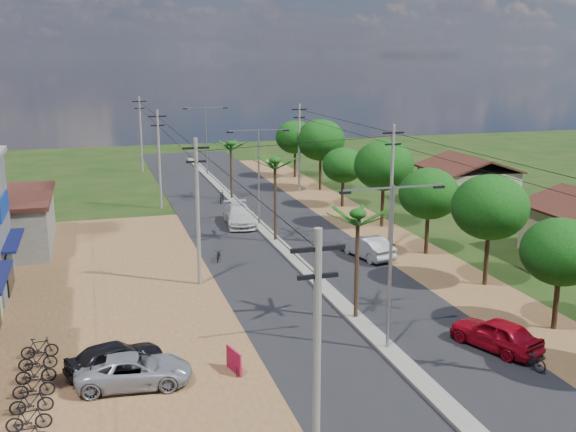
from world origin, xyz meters
The scene contains 35 objects.
ground centered at (0.00, 0.00, 0.00)m, with size 160.00×160.00×0.00m, color black.
road centered at (0.00, 15.00, 0.02)m, with size 12.00×110.00×0.04m, color black.
median centered at (0.00, 18.00, 0.09)m, with size 1.00×90.00×0.18m, color #605E56.
dirt_lot_west centered at (-15.00, 8.00, 0.02)m, with size 18.00×46.00×0.04m, color brown.
dirt_shoulder_east centered at (8.50, 15.00, 0.01)m, with size 5.00×90.00×0.03m, color brown.
house_east_far centered at (21.00, 28.00, 2.39)m, with size 7.60×7.50×4.60m.
tree_east_b centered at (9.30, 0.00, 4.11)m, with size 4.00×4.00×5.83m.
tree_east_c centered at (9.70, 7.00, 4.86)m, with size 4.60×4.60×6.83m.
tree_east_d centered at (9.40, 14.00, 4.34)m, with size 4.20×4.20×6.13m.
tree_east_e centered at (9.60, 22.00, 5.09)m, with size 4.80×4.80×7.14m.
tree_east_f centered at (9.20, 30.00, 3.89)m, with size 3.80×3.80×5.52m.
tree_east_g centered at (9.80, 38.00, 5.24)m, with size 5.00×5.00×7.38m.
tree_east_h centered at (9.50, 46.00, 4.64)m, with size 4.40×4.40×6.52m.
palm_median_near centered at (0.00, 4.00, 5.54)m, with size 2.00×2.00×6.15m.
palm_median_mid centered at (0.00, 20.00, 5.90)m, with size 2.00×2.00×6.55m.
palm_median_far centered at (0.00, 36.00, 5.26)m, with size 2.00×2.00×5.85m.
streetlight_near centered at (0.00, 0.00, 4.79)m, with size 5.10×0.18×8.00m.
streetlight_mid centered at (0.00, 25.00, 4.79)m, with size 5.10×0.18×8.00m.
streetlight_far centered at (0.00, 50.00, 4.79)m, with size 5.10×0.18×8.00m.
utility_pole_w_a centered at (-7.00, -10.00, 4.76)m, with size 1.60×0.24×9.00m.
utility_pole_w_b centered at (-7.00, 12.00, 4.76)m, with size 1.60×0.24×9.00m.
utility_pole_w_c centered at (-7.00, 34.00, 4.76)m, with size 1.60×0.24×9.00m.
utility_pole_w_d centered at (-7.00, 55.00, 4.76)m, with size 1.60×0.24×9.00m.
utility_pole_e_b centered at (7.50, 16.00, 4.76)m, with size 1.60×0.24×9.00m.
utility_pole_e_c centered at (7.50, 38.00, 4.76)m, with size 1.60×0.24×9.00m.
car_red_near centered at (5.00, -1.29, 0.76)m, with size 1.81×4.49×1.53m, color maroon.
car_silver_mid centered at (5.00, 14.26, 0.76)m, with size 1.62×4.64×1.53m, color gray.
car_white_far centered at (-1.50, 25.75, 0.81)m, with size 2.27×5.59×1.62m, color #ABABA7.
car_parked_silver centered at (-11.75, -0.17, 0.67)m, with size 2.23×4.84×1.34m, color gray.
car_parked_dark centered at (-12.47, 1.23, 0.73)m, with size 1.73×4.29×1.46m, color black.
moto_rider_east centered at (5.20, -3.46, 0.51)m, with size 0.68×1.94×1.02m, color black.
moto_rider_west_a centered at (-5.00, 16.46, 0.42)m, with size 0.55×1.58×0.83m, color black.
moto_rider_west_b centered at (-1.20, 34.79, 0.57)m, with size 0.53×1.89×1.14m, color black.
roadside_sign centered at (-7.45, -0.15, 0.54)m, with size 0.42×1.28×1.09m.
parked_scooter_row centered at (-15.77, -0.71, 0.50)m, with size 1.68×9.64×1.00m.
Camera 1 is at (-12.91, -27.05, 13.64)m, focal length 42.00 mm.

